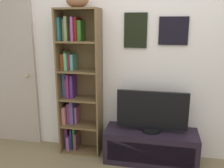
% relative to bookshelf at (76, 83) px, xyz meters
% --- Properties ---
extents(back_wall, '(4.80, 0.08, 2.59)m').
position_rel_bookshelf_xyz_m(back_wall, '(0.77, 0.14, 0.41)').
color(back_wall, white).
rests_on(back_wall, ground).
extents(bookshelf, '(0.51, 0.27, 1.78)m').
position_rel_bookshelf_xyz_m(bookshelf, '(0.00, 0.00, 0.00)').
color(bookshelf, brown).
rests_on(bookshelf, ground).
extents(football, '(0.29, 0.20, 0.17)m').
position_rel_bookshelf_xyz_m(football, '(0.06, -0.03, 0.97)').
color(football, brown).
rests_on(football, bookshelf).
extents(tv_stand, '(1.07, 0.40, 0.38)m').
position_rel_bookshelf_xyz_m(tv_stand, '(0.94, -0.10, -0.70)').
color(tv_stand, black).
rests_on(tv_stand, ground).
extents(television, '(0.81, 0.22, 0.48)m').
position_rel_bookshelf_xyz_m(television, '(0.94, -0.10, -0.27)').
color(television, black).
rests_on(television, tv_stand).
extents(door, '(0.86, 0.09, 1.97)m').
position_rel_bookshelf_xyz_m(door, '(-1.01, 0.08, 0.09)').
color(door, '#B49F98').
rests_on(door, ground).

